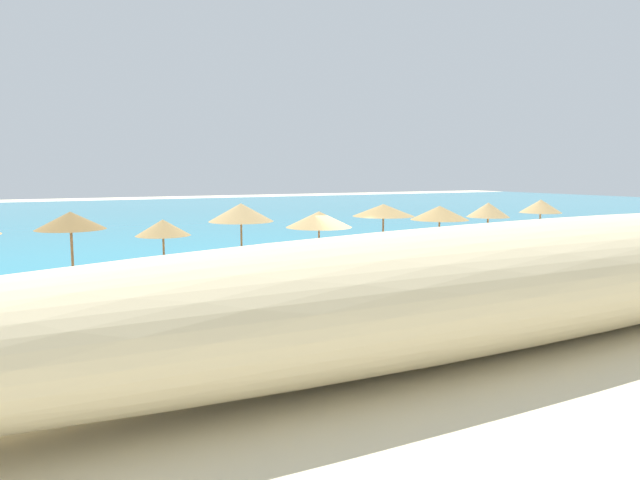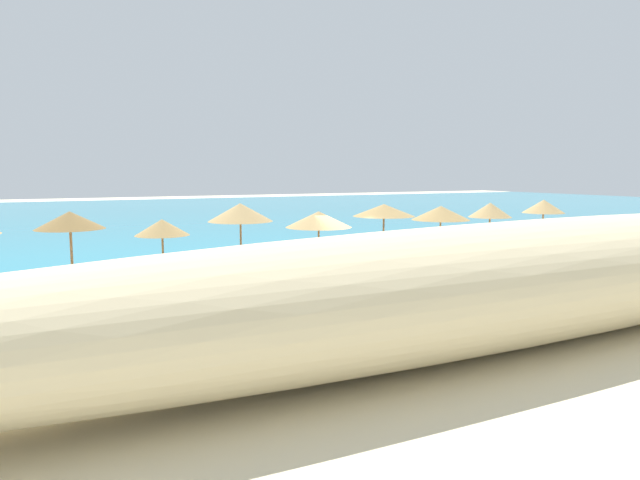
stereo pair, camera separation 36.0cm
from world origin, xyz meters
The scene contains 14 objects.
ground_plane centered at (0.00, 0.00, 0.00)m, with size 160.00×160.00×0.00m, color beige.
sea_water centered at (0.00, 39.18, 0.00)m, with size 160.00×64.24×0.01m, color teal.
dune_ridge centered at (2.28, -8.46, 1.51)m, with size 43.21×4.38×3.01m, color beige.
beach_umbrella_1 centered at (-10.06, 1.48, 2.63)m, with size 2.22×2.22×2.93m.
beach_umbrella_2 centered at (-7.09, 1.52, 2.26)m, with size 1.91×1.91×2.55m.
beach_umbrella_3 centered at (-4.14, 1.70, 2.69)m, with size 2.45×2.45×3.03m.
beach_umbrella_4 centered at (-0.97, 1.44, 2.32)m, with size 2.65×2.65×2.65m.
beach_umbrella_5 centered at (2.34, 1.79, 2.56)m, with size 2.66×2.66×2.83m.
beach_umbrella_6 centered at (5.24, 1.58, 2.37)m, with size 2.61×2.61×2.69m.
beach_umbrella_7 centered at (8.13, 1.55, 2.41)m, with size 2.01×2.01×2.76m.
beach_umbrella_8 centered at (11.60, 1.52, 2.49)m, with size 2.05×2.05×2.83m.
lounge_chair_0 centered at (-0.48, 0.11, 0.48)m, with size 1.47×0.74×1.12m.
lounge_chair_1 centered at (11.42, 0.01, 0.39)m, with size 1.76×1.31×0.95m.
lounge_chair_2 centered at (-6.73, 0.59, 0.35)m, with size 1.57×0.75×0.88m.
Camera 1 is at (-11.44, -18.64, 4.21)m, focal length 32.04 mm.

